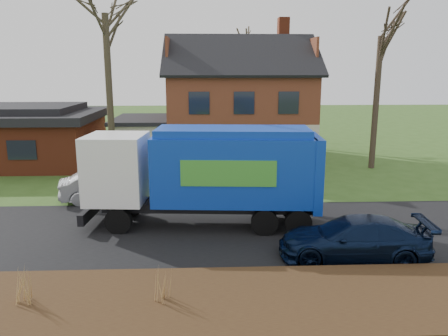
{
  "coord_description": "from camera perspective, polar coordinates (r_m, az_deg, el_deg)",
  "views": [
    {
      "loc": [
        -0.25,
        -15.17,
        5.84
      ],
      "look_at": [
        0.51,
        2.5,
        1.88
      ],
      "focal_mm": 35.0,
      "sensor_mm": 36.0,
      "label": 1
    }
  ],
  "objects": [
    {
      "name": "tree_front_east",
      "position": [
        27.84,
        20.04,
        18.51
      ],
      "size": [
        4.0,
        4.0,
        11.12
      ],
      "color": "#3C2F24",
      "rests_on": "ground"
    },
    {
      "name": "garbage_truck",
      "position": [
        16.4,
        -2.1,
        -0.28
      ],
      "size": [
        8.96,
        3.0,
        3.78
      ],
      "rotation": [
        0.0,
        0.0,
        -0.07
      ],
      "color": "black",
      "rests_on": "ground"
    },
    {
      "name": "silver_sedan",
      "position": [
        20.73,
        -15.03,
        -2.2
      ],
      "size": [
        4.42,
        2.46,
        1.38
      ],
      "primitive_type": "imported",
      "rotation": [
        0.0,
        0.0,
        1.82
      ],
      "color": "#B4B8BD",
      "rests_on": "ground"
    },
    {
      "name": "ground",
      "position": [
        16.26,
        -1.42,
        -8.42
      ],
      "size": [
        120.0,
        120.0,
        0.0
      ],
      "primitive_type": "plane",
      "color": "#31501A",
      "rests_on": "ground"
    },
    {
      "name": "grass_clump_west",
      "position": [
        11.93,
        -24.59,
        -13.95
      ],
      "size": [
        0.32,
        0.27,
        0.86
      ],
      "color": "#A8824A",
      "rests_on": "mulch_verge"
    },
    {
      "name": "road",
      "position": [
        16.25,
        -1.42,
        -8.39
      ],
      "size": [
        80.0,
        7.0,
        0.02
      ],
      "primitive_type": "cube",
      "color": "black",
      "rests_on": "ground"
    },
    {
      "name": "grass_clump_mid",
      "position": [
        11.1,
        -7.97,
        -14.94
      ],
      "size": [
        0.3,
        0.25,
        0.84
      ],
      "color": "#9C7444",
      "rests_on": "mulch_verge"
    },
    {
      "name": "tree_back",
      "position": [
        36.69,
        3.25,
        17.99
      ],
      "size": [
        3.52,
        3.52,
        11.13
      ],
      "color": "#463B2A",
      "rests_on": "ground"
    },
    {
      "name": "navy_wagon",
      "position": [
        14.47,
        16.57,
        -8.82
      ],
      "size": [
        4.81,
        2.31,
        1.35
      ],
      "primitive_type": "imported",
      "rotation": [
        0.0,
        0.0,
        -1.66
      ],
      "color": "black",
      "rests_on": "ground"
    },
    {
      "name": "main_house",
      "position": [
        29.19,
        0.98,
        9.07
      ],
      "size": [
        12.95,
        8.95,
        9.26
      ],
      "color": "beige",
      "rests_on": "ground"
    },
    {
      "name": "mulch_verge",
      "position": [
        11.4,
        -0.89,
        -17.32
      ],
      "size": [
        80.0,
        3.5,
        0.3
      ],
      "primitive_type": "cube",
      "color": "black",
      "rests_on": "ground"
    },
    {
      "name": "ranch_house",
      "position": [
        30.79,
        -24.93,
        3.94
      ],
      "size": [
        9.8,
        8.2,
        3.7
      ],
      "color": "maroon",
      "rests_on": "ground"
    }
  ]
}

